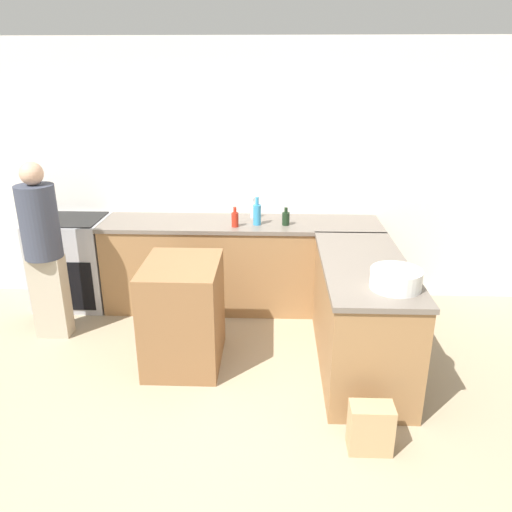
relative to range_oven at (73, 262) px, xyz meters
name	(u,v)px	position (x,y,z in m)	size (l,w,h in m)	color
ground_plane	(224,424)	(1.80, -1.95, -0.47)	(14.00, 14.00, 0.00)	tan
wall_back	(243,175)	(1.80, 0.35, 0.88)	(8.00, 0.06, 2.70)	white
counter_back	(241,264)	(1.80, 0.00, 0.00)	(2.84, 0.66, 0.94)	olive
counter_peninsula	(361,315)	(2.87, -1.12, 0.00)	(0.69, 1.64, 0.94)	olive
range_oven	(73,262)	(0.00, 0.00, 0.00)	(0.75, 0.64, 0.95)	#ADADB2
island_table	(183,314)	(1.38, -1.12, -0.02)	(0.62, 0.77, 0.91)	brown
mixing_bowl	(396,279)	(3.00, -1.60, 0.53)	(0.36, 0.36, 0.14)	white
dish_soap_bottle	(257,214)	(1.97, -0.09, 0.58)	(0.08, 0.08, 0.28)	#338CBF
wine_bottle_dark	(286,218)	(2.25, -0.10, 0.54)	(0.07, 0.07, 0.18)	black
hot_sauce_bottle	(235,219)	(1.75, -0.17, 0.54)	(0.07, 0.07, 0.20)	red
vinegar_bottle_clear	(253,210)	(1.92, 0.15, 0.55)	(0.06, 0.06, 0.21)	silver
person_by_range	(43,246)	(0.05, -0.71, 0.43)	(0.34, 0.34, 1.65)	#ADA38E
paper_bag	(370,428)	(2.79, -2.16, -0.30)	(0.29, 0.17, 0.35)	tan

